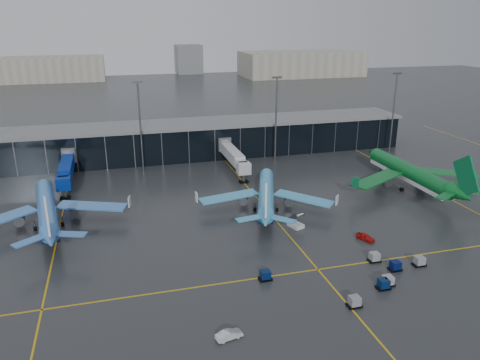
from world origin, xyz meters
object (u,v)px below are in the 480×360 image
object	(u,v)px
airliner_klm_near	(266,185)
airliner_aer_lingus	(410,163)
airliner_arkefly	(45,198)
service_van_white	(229,335)
mobile_airstair	(296,224)
baggage_carts	(369,275)
service_van_red	(365,237)

from	to	relation	value
airliner_klm_near	airliner_aer_lingus	bearing A→B (deg)	24.03
airliner_arkefly	service_van_white	bearing A→B (deg)	-67.48
mobile_airstair	baggage_carts	bearing A→B (deg)	-99.30
airliner_aer_lingus	mobile_airstair	size ratio (longest dim) A/B	11.58
airliner_arkefly	airliner_klm_near	bearing A→B (deg)	-12.59
airliner_klm_near	mobile_airstair	world-z (taller)	airliner_klm_near
airliner_arkefly	mobile_airstair	size ratio (longest dim) A/B	10.40
airliner_klm_near	service_van_white	bearing A→B (deg)	-95.63
baggage_carts	service_van_red	distance (m)	14.94
airliner_aer_lingus	baggage_carts	bearing A→B (deg)	-131.01
airliner_arkefly	service_van_white	size ratio (longest dim) A/B	10.25
airliner_aer_lingus	service_van_red	distance (m)	36.19
airliner_klm_near	airliner_aer_lingus	distance (m)	39.87
airliner_arkefly	airliner_klm_near	distance (m)	47.52
airliner_aer_lingus	service_van_red	xyz separation A→B (m)	(-26.00, -24.45, -6.02)
airliner_klm_near	airliner_aer_lingus	xyz separation A→B (m)	(39.70, 3.58, 1.05)
baggage_carts	service_van_white	bearing A→B (deg)	-161.57
baggage_carts	mobile_airstair	xyz separation A→B (m)	(-4.12, 22.65, 0.01)
airliner_arkefly	mobile_airstair	world-z (taller)	airliner_arkefly
airliner_aer_lingus	baggage_carts	distance (m)	50.37
airliner_arkefly	airliner_aer_lingus	distance (m)	87.10
mobile_airstair	airliner_klm_near	bearing A→B (deg)	83.80
airliner_klm_near	service_van_red	size ratio (longest dim) A/B	9.48
mobile_airstair	service_van_white	world-z (taller)	mobile_airstair
airliner_klm_near	service_van_red	distance (m)	25.46
airliner_klm_near	service_van_white	world-z (taller)	airliner_klm_near
airliner_arkefly	baggage_carts	distance (m)	66.23
service_van_red	mobile_airstair	bearing A→B (deg)	113.82
service_van_red	service_van_white	size ratio (longest dim) A/B	1.02
baggage_carts	mobile_airstair	bearing A→B (deg)	100.31
airliner_arkefly	airliner_klm_near	xyz separation A→B (m)	(47.40, -3.46, -0.37)
airliner_arkefly	service_van_red	size ratio (longest dim) A/B	10.10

